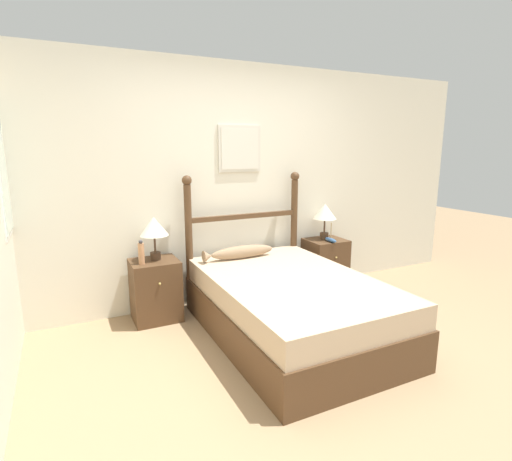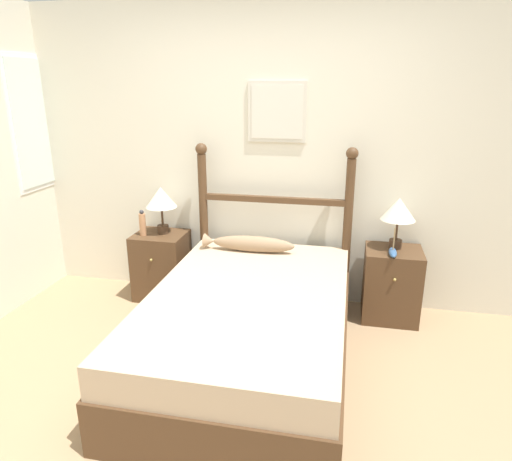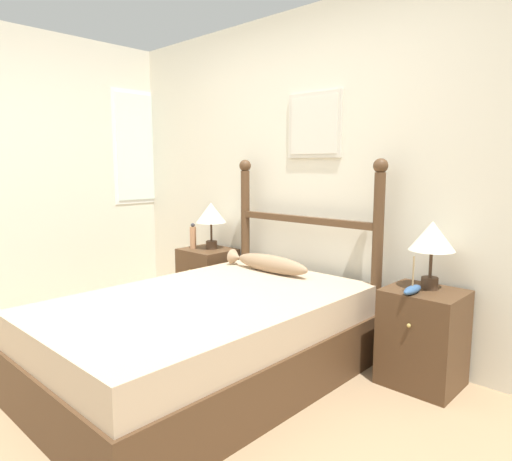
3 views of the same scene
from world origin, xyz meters
TOP-DOWN VIEW (x-y plane):
  - ground_plane at (0.00, 0.00)m, footprint 16.00×16.00m
  - wall_back at (0.00, 1.73)m, footprint 6.40×0.08m
  - bed at (0.08, 0.59)m, footprint 1.33×2.05m
  - headboard at (0.08, 1.57)m, footprint 1.35×0.10m
  - nightstand_left at (-0.94, 1.47)m, footprint 0.45×0.42m
  - nightstand_right at (1.09, 1.47)m, footprint 0.45×0.42m
  - table_lamp_left at (-0.91, 1.50)m, footprint 0.27×0.27m
  - table_lamp_right at (1.09, 1.52)m, footprint 0.27×0.27m
  - bottle at (-1.06, 1.41)m, footprint 0.06×0.06m
  - model_boat at (1.06, 1.34)m, footprint 0.06×0.20m
  - fish_pillow at (-0.09, 1.34)m, footprint 0.77×0.12m

SIDE VIEW (x-z plane):
  - ground_plane at x=0.00m, z-range 0.00..0.00m
  - bed at x=0.08m, z-range 0.00..0.55m
  - nightstand_left at x=-0.94m, z-range 0.00..0.60m
  - nightstand_right at x=1.09m, z-range 0.00..0.60m
  - fish_pillow at x=-0.09m, z-range 0.55..0.68m
  - model_boat at x=1.06m, z-range 0.52..0.74m
  - bottle at x=-1.06m, z-range 0.59..0.83m
  - headboard at x=0.08m, z-range 0.07..1.47m
  - table_lamp_left at x=-0.91m, z-range 0.71..1.13m
  - table_lamp_right at x=1.09m, z-range 0.71..1.13m
  - wall_back at x=0.00m, z-range 0.00..2.55m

